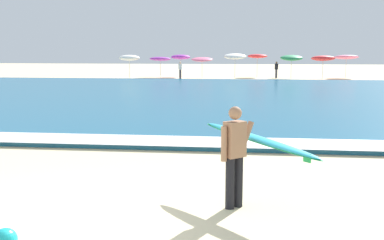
{
  "coord_description": "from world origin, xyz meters",
  "views": [
    {
      "loc": [
        2.62,
        -6.31,
        2.65
      ],
      "look_at": [
        1.5,
        3.56,
        1.1
      ],
      "focal_mm": 42.17,
      "sensor_mm": 36.0,
      "label": 1
    }
  ],
  "objects_px": {
    "beach_umbrella_7": "(323,58)",
    "beachgoer_near_row_mid": "(276,69)",
    "beach_umbrella_2": "(181,57)",
    "beach_umbrella_6": "(291,58)",
    "beach_umbrella_3": "(202,59)",
    "beachgoer_near_row_left": "(180,70)",
    "beach_umbrella_8": "(346,57)",
    "beach_umbrella_0": "(129,58)",
    "beach_umbrella_4": "(235,56)",
    "beach_ball": "(5,240)",
    "beach_umbrella_1": "(160,59)",
    "beach_umbrella_5": "(257,56)",
    "surfer_with_board": "(246,146)"
  },
  "relations": [
    {
      "from": "beach_umbrella_7",
      "to": "beachgoer_near_row_mid",
      "type": "bearing_deg",
      "value": 172.98
    },
    {
      "from": "beach_umbrella_2",
      "to": "beach_umbrella_6",
      "type": "bearing_deg",
      "value": -6.35
    },
    {
      "from": "beach_umbrella_3",
      "to": "beachgoer_near_row_left",
      "type": "xyz_separation_m",
      "value": [
        -1.94,
        -1.01,
        -0.93
      ]
    },
    {
      "from": "beach_umbrella_2",
      "to": "beach_umbrella_8",
      "type": "distance_m",
      "value": 16.02
    },
    {
      "from": "beach_umbrella_0",
      "to": "beach_umbrella_6",
      "type": "xyz_separation_m",
      "value": [
        15.45,
        0.72,
        0.01
      ]
    },
    {
      "from": "beach_umbrella_4",
      "to": "beach_umbrella_7",
      "type": "bearing_deg",
      "value": -1.84
    },
    {
      "from": "beach_umbrella_2",
      "to": "beach_umbrella_4",
      "type": "relative_size",
      "value": 0.93
    },
    {
      "from": "beach_umbrella_0",
      "to": "beach_umbrella_4",
      "type": "xyz_separation_m",
      "value": [
        10.16,
        0.32,
        0.14
      ]
    },
    {
      "from": "beach_umbrella_4",
      "to": "beach_ball",
      "type": "bearing_deg",
      "value": -93.46
    },
    {
      "from": "beach_umbrella_6",
      "to": "beach_umbrella_7",
      "type": "relative_size",
      "value": 1.02
    },
    {
      "from": "beachgoer_near_row_mid",
      "to": "beachgoer_near_row_left",
      "type": "bearing_deg",
      "value": -169.28
    },
    {
      "from": "beach_umbrella_8",
      "to": "beachgoer_near_row_left",
      "type": "height_order",
      "value": "beach_umbrella_8"
    },
    {
      "from": "beach_umbrella_6",
      "to": "beach_umbrella_1",
      "type": "bearing_deg",
      "value": 178.17
    },
    {
      "from": "beach_umbrella_6",
      "to": "beachgoer_near_row_mid",
      "type": "height_order",
      "value": "beach_umbrella_6"
    },
    {
      "from": "beach_umbrella_5",
      "to": "beach_umbrella_7",
      "type": "xyz_separation_m",
      "value": [
        5.93,
        -2.49,
        -0.15
      ]
    },
    {
      "from": "beach_umbrella_3",
      "to": "beach_umbrella_8",
      "type": "bearing_deg",
      "value": 9.04
    },
    {
      "from": "beach_umbrella_5",
      "to": "beachgoer_near_row_mid",
      "type": "height_order",
      "value": "beach_umbrella_5"
    },
    {
      "from": "beach_umbrella_3",
      "to": "beach_umbrella_6",
      "type": "distance_m",
      "value": 8.43
    },
    {
      "from": "beach_umbrella_6",
      "to": "beach_umbrella_8",
      "type": "xyz_separation_m",
      "value": [
        5.31,
        1.35,
        0.06
      ]
    },
    {
      "from": "surfer_with_board",
      "to": "beach_umbrella_3",
      "type": "relative_size",
      "value": 1.16
    },
    {
      "from": "beach_umbrella_6",
      "to": "beachgoer_near_row_left",
      "type": "xyz_separation_m",
      "value": [
        -10.33,
        -1.84,
        -1.07
      ]
    },
    {
      "from": "beach_umbrella_7",
      "to": "beach_umbrella_0",
      "type": "bearing_deg",
      "value": -179.82
    },
    {
      "from": "beachgoer_near_row_left",
      "to": "beach_ball",
      "type": "relative_size",
      "value": 4.91
    },
    {
      "from": "beach_umbrella_6",
      "to": "beachgoer_near_row_mid",
      "type": "xyz_separation_m",
      "value": [
        -1.38,
        -0.15,
        -1.07
      ]
    },
    {
      "from": "beach_umbrella_4",
      "to": "beachgoer_near_row_left",
      "type": "height_order",
      "value": "beach_umbrella_4"
    },
    {
      "from": "beach_umbrella_4",
      "to": "beachgoer_near_row_left",
      "type": "relative_size",
      "value": 1.52
    },
    {
      "from": "beach_umbrella_8",
      "to": "beach_umbrella_0",
      "type": "bearing_deg",
      "value": -174.3
    },
    {
      "from": "beach_umbrella_3",
      "to": "beach_umbrella_1",
      "type": "bearing_deg",
      "value": 163.79
    },
    {
      "from": "beach_umbrella_5",
      "to": "beach_ball",
      "type": "height_order",
      "value": "beach_umbrella_5"
    },
    {
      "from": "beach_umbrella_1",
      "to": "beach_umbrella_8",
      "type": "distance_m",
      "value": 17.96
    },
    {
      "from": "beach_umbrella_0",
      "to": "beach_ball",
      "type": "relative_size",
      "value": 6.83
    },
    {
      "from": "beachgoer_near_row_mid",
      "to": "beach_umbrella_2",
      "type": "bearing_deg",
      "value": 171.82
    },
    {
      "from": "surfer_with_board",
      "to": "beachgoer_near_row_left",
      "type": "height_order",
      "value": "surfer_with_board"
    },
    {
      "from": "beach_umbrella_6",
      "to": "beachgoer_near_row_mid",
      "type": "relative_size",
      "value": 1.43
    },
    {
      "from": "beach_umbrella_4",
      "to": "beach_umbrella_5",
      "type": "relative_size",
      "value": 1.05
    },
    {
      "from": "beach_umbrella_1",
      "to": "beachgoer_near_row_mid",
      "type": "relative_size",
      "value": 1.34
    },
    {
      "from": "beach_umbrella_2",
      "to": "beach_ball",
      "type": "distance_m",
      "value": 39.62
    },
    {
      "from": "beach_umbrella_2",
      "to": "beach_ball",
      "type": "relative_size",
      "value": 6.96
    },
    {
      "from": "beach_umbrella_2",
      "to": "beach_umbrella_7",
      "type": "xyz_separation_m",
      "value": [
        13.5,
        -1.86,
        -0.06
      ]
    },
    {
      "from": "surfer_with_board",
      "to": "beachgoer_near_row_mid",
      "type": "distance_m",
      "value": 36.02
    },
    {
      "from": "surfer_with_board",
      "to": "beach_ball",
      "type": "bearing_deg",
      "value": -144.99
    },
    {
      "from": "beach_umbrella_1",
      "to": "beach_umbrella_7",
      "type": "xyz_separation_m",
      "value": [
        15.42,
        -1.07,
        0.11
      ]
    },
    {
      "from": "beach_umbrella_1",
      "to": "beach_umbrella_2",
      "type": "distance_m",
      "value": 2.08
    },
    {
      "from": "beach_umbrella_0",
      "to": "beach_umbrella_8",
      "type": "relative_size",
      "value": 0.96
    },
    {
      "from": "beach_umbrella_0",
      "to": "beach_umbrella_6",
      "type": "relative_size",
      "value": 0.97
    },
    {
      "from": "beach_umbrella_0",
      "to": "beach_umbrella_3",
      "type": "distance_m",
      "value": 7.07
    },
    {
      "from": "beachgoer_near_row_left",
      "to": "beach_umbrella_6",
      "type": "bearing_deg",
      "value": 10.11
    },
    {
      "from": "beach_umbrella_5",
      "to": "beachgoer_near_row_mid",
      "type": "relative_size",
      "value": 1.45
    },
    {
      "from": "beach_umbrella_1",
      "to": "beach_umbrella_4",
      "type": "xyz_separation_m",
      "value": [
        7.33,
        -0.81,
        0.26
      ]
    },
    {
      "from": "beachgoer_near_row_left",
      "to": "beachgoer_near_row_mid",
      "type": "bearing_deg",
      "value": 10.72
    }
  ]
}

